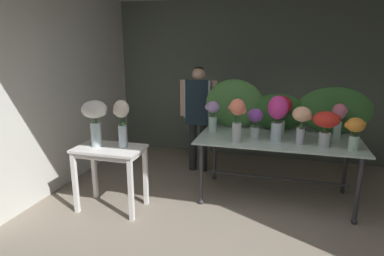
# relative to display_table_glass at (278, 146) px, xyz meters

# --- Properties ---
(ground_plane) EXTENTS (7.74, 7.74, 0.00)m
(ground_plane) POSITION_rel_display_table_glass_xyz_m (-0.45, -0.05, -0.71)
(ground_plane) COLOR gray
(wall_back) EXTENTS (5.02, 0.12, 2.70)m
(wall_back) POSITION_rel_display_table_glass_xyz_m (-0.45, 1.71, 0.64)
(wall_back) COLOR slate
(wall_back) RESTS_ON ground
(wall_left) EXTENTS (0.12, 3.64, 2.70)m
(wall_left) POSITION_rel_display_table_glass_xyz_m (-2.97, -0.05, 0.64)
(wall_left) COLOR silver
(wall_left) RESTS_ON ground
(display_table_glass) EXTENTS (1.97, 1.02, 0.83)m
(display_table_glass) POSITION_rel_display_table_glass_xyz_m (0.00, 0.00, 0.00)
(display_table_glass) COLOR silver
(display_table_glass) RESTS_ON ground
(side_table_white) EXTENTS (0.80, 0.49, 0.78)m
(side_table_white) POSITION_rel_display_table_glass_xyz_m (-1.91, -0.80, -0.04)
(side_table_white) COLOR white
(side_table_white) RESTS_ON ground
(florist) EXTENTS (0.58, 0.24, 1.63)m
(florist) POSITION_rel_display_table_glass_xyz_m (-1.21, 0.69, 0.30)
(florist) COLOR #232328
(florist) RESTS_ON ground
(foliage_backdrop) EXTENTS (2.15, 0.28, 0.67)m
(foliage_backdrop) POSITION_rel_display_table_glass_xyz_m (0.02, 0.39, 0.41)
(foliage_backdrop) COLOR #477F3D
(foliage_backdrop) RESTS_ON display_table_glass
(vase_coral_roses) EXTENTS (0.21, 0.18, 0.52)m
(vase_coral_roses) POSITION_rel_display_table_glass_xyz_m (-0.48, -0.32, 0.42)
(vase_coral_roses) COLOR silver
(vase_coral_roses) RESTS_ON display_table_glass
(vase_lilac_snapdragons) EXTENTS (0.19, 0.18, 0.41)m
(vase_lilac_snapdragons) POSITION_rel_display_table_glass_xyz_m (-0.86, 0.09, 0.35)
(vase_lilac_snapdragons) COLOR silver
(vase_lilac_snapdragons) RESTS_ON display_table_glass
(vase_scarlet_freesia) EXTENTS (0.29, 0.29, 0.41)m
(vase_scarlet_freesia) POSITION_rel_display_table_glass_xyz_m (0.51, -0.22, 0.38)
(vase_scarlet_freesia) COLOR silver
(vase_scarlet_freesia) RESTS_ON display_table_glass
(vase_crimson_carnations) EXTENTS (0.28, 0.26, 0.50)m
(vase_crimson_carnations) POSITION_rel_display_table_glass_xyz_m (0.01, 0.21, 0.44)
(vase_crimson_carnations) COLOR silver
(vase_crimson_carnations) RESTS_ON display_table_glass
(vase_magenta_stock) EXTENTS (0.24, 0.24, 0.55)m
(vase_magenta_stock) POSITION_rel_display_table_glass_xyz_m (-0.02, -0.15, 0.44)
(vase_magenta_stock) COLOR silver
(vase_magenta_stock) RESTS_ON display_table_glass
(vase_sunset_anemones) EXTENTS (0.21, 0.19, 0.37)m
(vase_sunset_anemones) POSITION_rel_display_table_glass_xyz_m (0.80, -0.28, 0.34)
(vase_sunset_anemones) COLOR silver
(vase_sunset_anemones) RESTS_ON display_table_glass
(vase_rosy_tulips) EXTENTS (0.19, 0.18, 0.44)m
(vase_rosy_tulips) POSITION_rel_display_table_glass_xyz_m (0.70, 0.19, 0.38)
(vase_rosy_tulips) COLOR silver
(vase_rosy_tulips) RESTS_ON display_table_glass
(vase_peach_dahlias) EXTENTS (0.22, 0.21, 0.45)m
(vase_peach_dahlias) POSITION_rel_display_table_glass_xyz_m (0.25, -0.21, 0.41)
(vase_peach_dahlias) COLOR silver
(vase_peach_dahlias) RESTS_ON display_table_glass
(vase_violet_hydrangea) EXTENTS (0.18, 0.18, 0.38)m
(vase_violet_hydrangea) POSITION_rel_display_table_glass_xyz_m (-0.29, -0.11, 0.34)
(vase_violet_hydrangea) COLOR silver
(vase_violet_hydrangea) RESTS_ON display_table_glass
(vase_white_roses_tall) EXTENTS (0.29, 0.29, 0.55)m
(vase_white_roses_tall) POSITION_rel_display_table_glass_xyz_m (-2.07, -0.80, 0.44)
(vase_white_roses_tall) COLOR silver
(vase_white_roses_tall) RESTS_ON side_table_white
(vase_cream_lisianthus_tall) EXTENTS (0.21, 0.18, 0.56)m
(vase_cream_lisianthus_tall) POSITION_rel_display_table_glass_xyz_m (-1.75, -0.75, 0.41)
(vase_cream_lisianthus_tall) COLOR silver
(vase_cream_lisianthus_tall) RESTS_ON side_table_white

